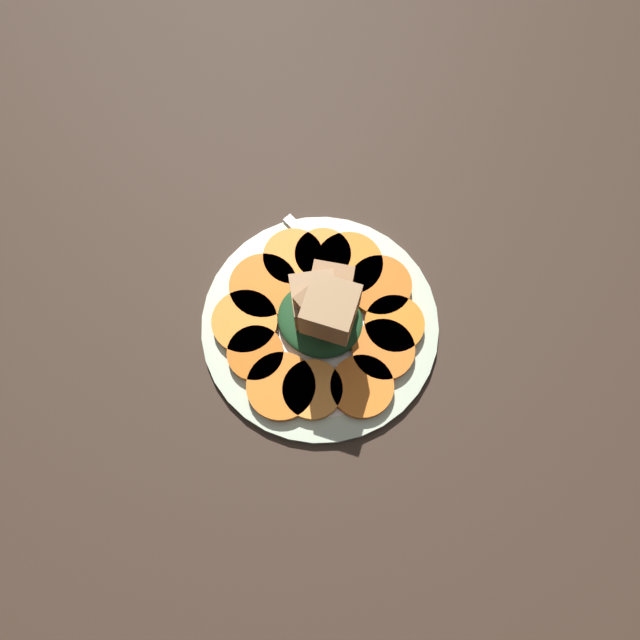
{
  "coord_description": "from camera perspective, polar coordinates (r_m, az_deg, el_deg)",
  "views": [
    {
      "loc": [
        -9.1,
        18.78,
        67.25
      ],
      "look_at": [
        0.0,
        0.0,
        4.1
      ],
      "focal_mm": 35.0,
      "sensor_mm": 36.0,
      "label": 1
    }
  ],
  "objects": [
    {
      "name": "table_slab",
      "position": [
        0.69,
        0.0,
        -0.8
      ],
      "size": [
        120.0,
        120.0,
        2.0
      ],
      "primitive_type": "cube",
      "color": "#38281E",
      "rests_on": "ground"
    },
    {
      "name": "plate",
      "position": [
        0.68,
        0.0,
        -0.42
      ],
      "size": [
        25.78,
        25.78,
        1.05
      ],
      "color": "beige",
      "rests_on": "table_slab"
    },
    {
      "name": "carrot_slice_0",
      "position": [
        0.7,
        -2.46,
        5.71
      ],
      "size": [
        6.69,
        6.69,
        1.2
      ],
      "primitive_type": "cylinder",
      "color": "orange",
      "rests_on": "plate"
    },
    {
      "name": "carrot_slice_1",
      "position": [
        0.69,
        -5.18,
        3.04
      ],
      "size": [
        7.46,
        7.46,
        1.2
      ],
      "primitive_type": "cylinder",
      "color": "orange",
      "rests_on": "plate"
    },
    {
      "name": "carrot_slice_2",
      "position": [
        0.67,
        -6.88,
        -0.21
      ],
      "size": [
        7.07,
        7.07,
        1.2
      ],
      "primitive_type": "cylinder",
      "color": "orange",
      "rests_on": "plate"
    },
    {
      "name": "carrot_slice_3",
      "position": [
        0.66,
        -5.91,
        -3.09
      ],
      "size": [
        5.99,
        5.99,
        1.2
      ],
      "primitive_type": "cylinder",
      "color": "orange",
      "rests_on": "plate"
    },
    {
      "name": "carrot_slice_4",
      "position": [
        0.65,
        -3.58,
        -6.09
      ],
      "size": [
        7.19,
        7.19,
        1.2
      ],
      "primitive_type": "cylinder",
      "color": "orange",
      "rests_on": "plate"
    },
    {
      "name": "carrot_slice_5",
      "position": [
        0.65,
        -0.69,
        -6.4
      ],
      "size": [
        6.26,
        6.26,
        1.2
      ],
      "primitive_type": "cylinder",
      "color": "orange",
      "rests_on": "plate"
    },
    {
      "name": "carrot_slice_6",
      "position": [
        0.65,
        3.85,
        -6.12
      ],
      "size": [
        6.62,
        6.62,
        1.2
      ],
      "primitive_type": "cylinder",
      "color": "orange",
      "rests_on": "plate"
    },
    {
      "name": "carrot_slice_7",
      "position": [
        0.66,
        5.7,
        -2.98
      ],
      "size": [
        6.65,
        6.65,
        1.2
      ],
      "primitive_type": "cylinder",
      "color": "orange",
      "rests_on": "plate"
    },
    {
      "name": "carrot_slice_8",
      "position": [
        0.67,
        6.79,
        -0.43
      ],
      "size": [
        6.42,
        6.42,
        1.2
      ],
      "primitive_type": "cylinder",
      "color": "orange",
      "rests_on": "plate"
    },
    {
      "name": "carrot_slice_9",
      "position": [
        0.69,
        5.48,
        3.09
      ],
      "size": [
        6.94,
        6.94,
        1.2
      ],
      "primitive_type": "cylinder",
      "color": "orange",
      "rests_on": "plate"
    },
    {
      "name": "carrot_slice_10",
      "position": [
        0.69,
        2.85,
        4.98
      ],
      "size": [
        7.5,
        7.5,
        1.2
      ],
      "primitive_type": "cylinder",
      "color": "orange",
      "rests_on": "plate"
    },
    {
      "name": "carrot_slice_11",
      "position": [
        0.7,
        0.26,
        5.93
      ],
      "size": [
        6.25,
        6.25,
        1.2
      ],
      "primitive_type": "cylinder",
      "color": "orange",
      "rests_on": "plate"
    },
    {
      "name": "center_pile",
      "position": [
        0.63,
        0.25,
        1.1
      ],
      "size": [
        9.29,
        9.28,
        11.57
      ],
      "color": "#1E4723",
      "rests_on": "plate"
    },
    {
      "name": "fork",
      "position": [
        0.69,
        2.05,
        4.32
      ],
      "size": [
        17.13,
        8.16,
        0.4
      ],
      "rotation": [
        0.0,
        0.0,
        -0.38
      ],
      "color": "#B2B2B7",
      "rests_on": "plate"
    }
  ]
}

